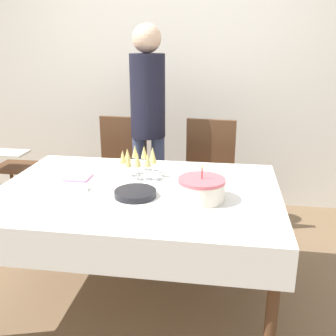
% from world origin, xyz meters
% --- Properties ---
extents(ground_plane, '(12.00, 12.00, 0.00)m').
position_xyz_m(ground_plane, '(0.00, 0.00, 0.00)').
color(ground_plane, brown).
extents(wall_back, '(8.00, 0.05, 2.70)m').
position_xyz_m(wall_back, '(0.00, 1.69, 1.35)').
color(wall_back, silver).
rests_on(wall_back, ground_plane).
extents(dining_table, '(1.66, 1.17, 0.75)m').
position_xyz_m(dining_table, '(0.00, 0.00, 0.65)').
color(dining_table, white).
rests_on(dining_table, ground_plane).
extents(dining_chair_far_left, '(0.45, 0.45, 0.98)m').
position_xyz_m(dining_chair_far_left, '(-0.36, 0.90, 0.54)').
color(dining_chair_far_left, '#51331E').
rests_on(dining_chair_far_left, ground_plane).
extents(dining_chair_far_right, '(0.45, 0.45, 0.98)m').
position_xyz_m(dining_chair_far_right, '(0.37, 0.90, 0.54)').
color(dining_chair_far_right, '#51331E').
rests_on(dining_chair_far_right, ground_plane).
extents(birthday_cake, '(0.26, 0.26, 0.20)m').
position_xyz_m(birthday_cake, '(0.38, -0.10, 0.81)').
color(birthday_cake, silver).
rests_on(birthday_cake, dining_table).
extents(champagne_tray, '(0.31, 0.31, 0.18)m').
position_xyz_m(champagne_tray, '(-0.04, 0.22, 0.85)').
color(champagne_tray, silver).
rests_on(champagne_tray, dining_table).
extents(plate_stack_main, '(0.24, 0.24, 0.03)m').
position_xyz_m(plate_stack_main, '(0.01, -0.11, 0.77)').
color(plate_stack_main, black).
rests_on(plate_stack_main, dining_table).
extents(cake_knife, '(0.30, 0.04, 0.00)m').
position_xyz_m(cake_knife, '(0.39, -0.35, 0.75)').
color(cake_knife, silver).
rests_on(cake_knife, dining_table).
extents(fork_pile, '(0.18, 0.08, 0.02)m').
position_xyz_m(fork_pile, '(-0.36, -0.07, 0.76)').
color(fork_pile, silver).
rests_on(fork_pile, dining_table).
extents(napkin_pile, '(0.15, 0.15, 0.01)m').
position_xyz_m(napkin_pile, '(-0.41, 0.12, 0.76)').
color(napkin_pile, pink).
rests_on(napkin_pile, dining_table).
extents(person_standing, '(0.28, 0.28, 1.71)m').
position_xyz_m(person_standing, '(-0.13, 0.99, 1.04)').
color(person_standing, '#3F4C72').
rests_on(person_standing, ground_plane).
extents(high_chair, '(0.33, 0.35, 0.71)m').
position_xyz_m(high_chair, '(-1.28, 0.83, 0.48)').
color(high_chair, '#51331E').
rests_on(high_chair, ground_plane).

